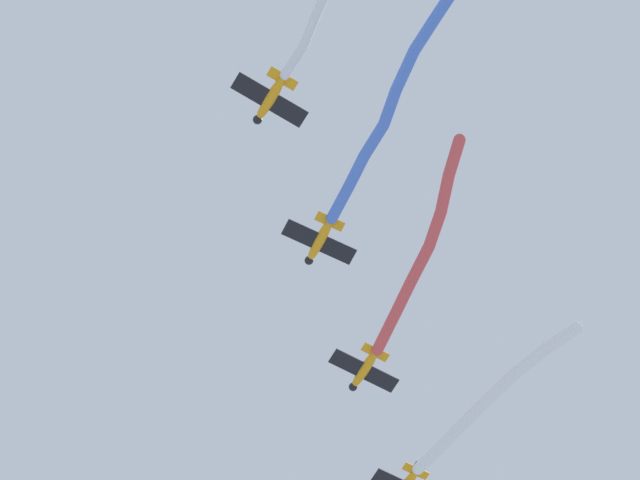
# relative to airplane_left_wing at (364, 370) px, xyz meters

# --- Properties ---
(smoke_trail_lead) EXTENTS (18.85, 4.94, 2.32)m
(smoke_trail_lead) POSITION_rel_airplane_left_wing_xyz_m (6.86, 7.87, -1.12)
(smoke_trail_lead) COLOR white
(airplane_left_wing) EXTENTS (4.60, 5.94, 1.49)m
(airplane_left_wing) POSITION_rel_airplane_left_wing_xyz_m (0.00, 0.00, 0.00)
(airplane_left_wing) COLOR orange
(smoke_trail_left_wing) EXTENTS (16.21, 11.51, 1.49)m
(smoke_trail_left_wing) POSITION_rel_airplane_left_wing_xyz_m (9.90, -5.81, 0.09)
(smoke_trail_left_wing) COLOR #DB4C4C
(airplane_right_wing) EXTENTS (4.58, 5.88, 1.49)m
(airplane_right_wing) POSITION_rel_airplane_left_wing_xyz_m (3.94, -11.12, 0.25)
(airplane_right_wing) COLOR orange
(smoke_trail_right_wing) EXTENTS (23.36, 11.70, 3.10)m
(smoke_trail_right_wing) POSITION_rel_airplane_left_wing_xyz_m (17.05, -17.59, 1.17)
(smoke_trail_right_wing) COLOR #4C75DB
(airplane_slot) EXTENTS (4.61, 5.98, 1.49)m
(airplane_slot) POSITION_rel_airplane_left_wing_xyz_m (7.87, -22.26, 0.50)
(airplane_slot) COLOR orange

